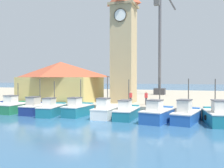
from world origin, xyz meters
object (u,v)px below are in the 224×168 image
(fishing_boat_end_right, at_px, (217,116))
(clock_tower, at_px, (124,40))
(fishing_boat_left_inner, at_px, (37,108))
(dock_worker_near_tower, at_px, (131,98))
(fishing_boat_mid_right, at_px, (106,111))
(fishing_boat_mid_left, at_px, (52,109))
(fishing_boat_far_right, at_px, (186,115))
(fishing_boat_left_outer, at_px, (15,107))
(warehouse_left, at_px, (61,81))
(dock_worker_along_quay, at_px, (146,98))
(fishing_boat_center, at_px, (78,109))
(port_crane_near, at_px, (160,52))
(fishing_boat_right_outer, at_px, (157,114))
(fishing_boat_right_inner, at_px, (127,112))

(fishing_boat_end_right, bearing_deg, clock_tower, 147.59)
(fishing_boat_left_inner, height_order, dock_worker_near_tower, fishing_boat_left_inner)
(fishing_boat_mid_right, bearing_deg, fishing_boat_left_inner, 178.51)
(fishing_boat_mid_left, height_order, fishing_boat_far_right, fishing_boat_far_right)
(fishing_boat_left_outer, relative_size, fishing_boat_mid_right, 0.96)
(fishing_boat_far_right, xyz_separation_m, fishing_boat_end_right, (2.68, 0.00, 0.04))
(fishing_boat_left_outer, xyz_separation_m, fishing_boat_left_inner, (3.05, 0.21, -0.03))
(warehouse_left, bearing_deg, fishing_boat_end_right, -16.73)
(fishing_boat_mid_left, bearing_deg, fishing_boat_mid_right, 2.76)
(dock_worker_near_tower, xyz_separation_m, dock_worker_along_quay, (1.84, 0.25, 0.00))
(fishing_boat_mid_left, height_order, fishing_boat_center, fishing_boat_center)
(fishing_boat_left_outer, xyz_separation_m, dock_worker_near_tower, (13.41, 4.41, 1.13))
(fishing_boat_end_right, bearing_deg, warehouse_left, 163.27)
(fishing_boat_mid_left, distance_m, clock_tower, 12.81)
(clock_tower, height_order, warehouse_left, clock_tower)
(port_crane_near, xyz_separation_m, dock_worker_along_quay, (1.49, -19.44, -7.19))
(fishing_boat_mid_right, relative_size, dock_worker_near_tower, 2.76)
(fishing_boat_left_inner, relative_size, warehouse_left, 0.44)
(fishing_boat_mid_right, relative_size, clock_tower, 0.26)
(fishing_boat_mid_left, bearing_deg, dock_worker_along_quay, 27.02)
(fishing_boat_far_right, height_order, dock_worker_near_tower, fishing_boat_far_right)
(fishing_boat_right_outer, height_order, clock_tower, clock_tower)
(fishing_boat_center, distance_m, port_crane_near, 25.72)
(fishing_boat_center, bearing_deg, fishing_boat_mid_right, -6.09)
(fishing_boat_end_right, distance_m, dock_worker_near_tower, 10.58)
(fishing_boat_center, bearing_deg, port_crane_near, 77.34)
(fishing_boat_mid_left, bearing_deg, fishing_boat_left_outer, 176.58)
(fishing_boat_right_outer, bearing_deg, fishing_boat_center, 173.21)
(dock_worker_along_quay, bearing_deg, fishing_boat_right_inner, -104.07)
(fishing_boat_mid_left, relative_size, fishing_boat_far_right, 0.96)
(fishing_boat_left_outer, relative_size, port_crane_near, 0.20)
(fishing_boat_mid_left, distance_m, fishing_boat_right_outer, 12.06)
(fishing_boat_right_outer, bearing_deg, warehouse_left, 155.74)
(dock_worker_near_tower, bearing_deg, dock_worker_along_quay, 7.71)
(fishing_boat_far_right, bearing_deg, clock_tower, 140.08)
(fishing_boat_left_inner, height_order, warehouse_left, warehouse_left)
(dock_worker_along_quay, bearing_deg, warehouse_left, 174.54)
(port_crane_near, bearing_deg, fishing_boat_mid_right, -94.46)
(fishing_boat_mid_right, bearing_deg, dock_worker_near_tower, 70.89)
(fishing_boat_left_inner, relative_size, fishing_boat_right_inner, 0.88)
(fishing_boat_mid_right, bearing_deg, fishing_boat_left_outer, 179.91)
(fishing_boat_right_outer, distance_m, fishing_boat_end_right, 5.40)
(dock_worker_along_quay, bearing_deg, fishing_boat_end_right, -32.26)
(fishing_boat_mid_right, xyz_separation_m, fishing_boat_end_right, (11.01, -0.14, 0.06))
(fishing_boat_right_outer, xyz_separation_m, dock_worker_near_tower, (-4.11, 5.15, 1.11))
(fishing_boat_end_right, height_order, clock_tower, clock_tower)
(fishing_boat_left_inner, bearing_deg, fishing_boat_center, 1.49)
(fishing_boat_mid_right, height_order, fishing_boat_right_inner, fishing_boat_mid_right)
(fishing_boat_left_inner, relative_size, fishing_boat_right_outer, 0.95)
(clock_tower, height_order, port_crane_near, port_crane_near)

